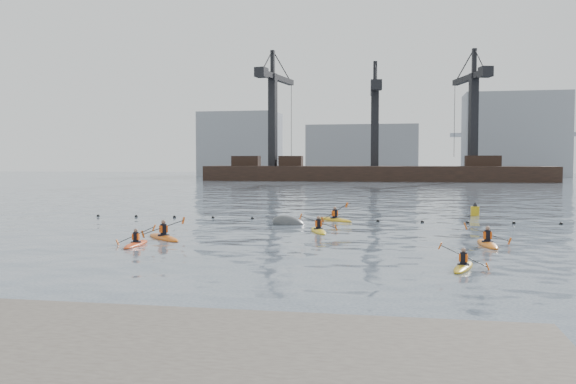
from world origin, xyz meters
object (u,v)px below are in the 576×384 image
object	(u,v)px
kayaker_3	(318,230)
kayaker_5	(335,219)
kayaker_2	(164,237)
kayaker_4	(487,243)
kayaker_1	(463,266)
kayaker_0	(136,243)
mooring_buoy	(289,224)
nav_buoy	(475,211)

from	to	relation	value
kayaker_3	kayaker_5	size ratio (longest dim) A/B	1.12
kayaker_2	kayaker_4	bearing A→B (deg)	-42.34
kayaker_1	kayaker_0	bearing A→B (deg)	-178.80
kayaker_2	kayaker_4	xyz separation A→B (m)	(16.85, 0.60, -0.01)
kayaker_4	kayaker_0	bearing A→B (deg)	5.32
mooring_buoy	kayaker_4	bearing A→B (deg)	-34.69
mooring_buoy	kayaker_3	bearing A→B (deg)	-56.99
kayaker_0	kayaker_3	bearing A→B (deg)	37.81
kayaker_4	kayaker_5	size ratio (longest dim) A/B	1.14
kayaker_5	kayaker_3	bearing A→B (deg)	-138.51
mooring_buoy	nav_buoy	bearing A→B (deg)	34.88
kayaker_2	nav_buoy	xyz separation A→B (m)	(18.20, 17.61, 0.25)
kayaker_0	kayaker_1	size ratio (longest dim) A/B	1.04
kayaker_4	kayaker_5	xyz separation A→B (m)	(-8.83, 11.12, 0.00)
kayaker_2	kayaker_3	xyz separation A→B (m)	(7.78, 4.76, -0.01)
kayaker_5	nav_buoy	xyz separation A→B (m)	(10.19, 5.88, 0.25)
kayaker_1	kayaker_3	world-z (taller)	kayaker_3
kayaker_2	kayaker_4	size ratio (longest dim) A/B	0.90
mooring_buoy	nav_buoy	world-z (taller)	nav_buoy
kayaker_2	kayaker_5	size ratio (longest dim) A/B	1.03
kayaker_4	kayaker_3	bearing A→B (deg)	-29.97
mooring_buoy	kayaker_0	bearing A→B (deg)	-116.79
kayaker_3	mooring_buoy	size ratio (longest dim) A/B	1.50
kayaker_2	kayaker_5	bearing A→B (deg)	11.26
kayaker_0	kayaker_2	xyz separation A→B (m)	(0.39, 2.64, 0.02)
kayaker_0	kayaker_3	xyz separation A→B (m)	(8.17, 7.40, 0.01)
kayaker_4	mooring_buoy	size ratio (longest dim) A/B	1.52
kayaker_0	kayaker_4	bearing A→B (deg)	6.31
kayaker_1	kayaker_5	xyz separation A→B (m)	(-7.00, 18.13, 0.02)
kayaker_1	kayaker_3	bearing A→B (deg)	137.85
kayaker_0	kayaker_1	distance (m)	15.85
kayaker_0	mooring_buoy	xyz separation A→B (m)	(5.68, 11.24, -0.09)
kayaker_2	kayaker_4	distance (m)	16.86
kayaker_0	kayaker_3	size ratio (longest dim) A/B	0.89
kayaker_5	mooring_buoy	bearing A→B (deg)	-177.76
kayaker_5	nav_buoy	size ratio (longest dim) A/B	2.53
nav_buoy	kayaker_2	bearing A→B (deg)	-135.95
kayaker_5	kayaker_4	bearing A→B (deg)	-98.17
nav_buoy	kayaker_4	bearing A→B (deg)	-94.55
kayaker_1	nav_buoy	bearing A→B (deg)	97.36
kayaker_5	mooring_buoy	distance (m)	4.15
kayaker_3	kayaker_1	bearing A→B (deg)	-75.22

